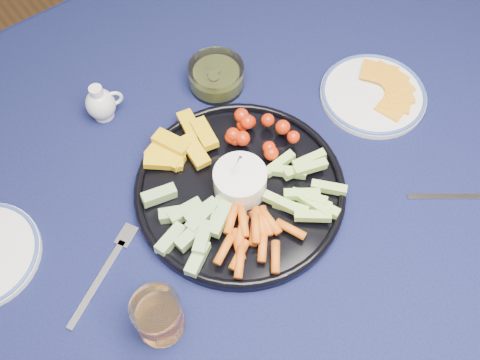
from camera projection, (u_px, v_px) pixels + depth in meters
dining_table at (199, 195)px, 1.02m from camera, size 1.67×1.07×0.75m
crudite_platter at (239, 188)px, 0.90m from camera, size 0.36×0.36×0.11m
creamer_pitcher at (101, 104)px, 0.98m from camera, size 0.07×0.05×0.08m
pickle_bowl at (216, 77)px, 1.02m from camera, size 0.11×0.11×0.05m
cheese_plate at (373, 93)px, 1.02m from camera, size 0.20×0.20×0.02m
juice_tumbler at (159, 317)px, 0.77m from camera, size 0.07×0.07×0.08m
fork_left at (108, 266)px, 0.85m from camera, size 0.17×0.10×0.00m
fork_right at (466, 197)px, 0.91m from camera, size 0.14×0.12×0.00m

